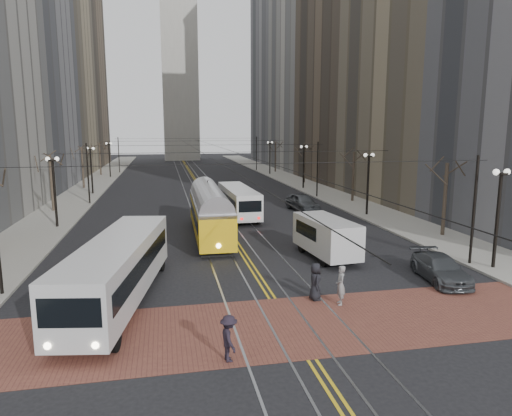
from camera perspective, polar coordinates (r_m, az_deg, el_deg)
name	(u,v)px	position (r m, az deg, el deg)	size (l,w,h in m)	color
ground	(268,292)	(23.33, 1.49, -10.44)	(260.00, 260.00, 0.00)	black
sidewalk_left	(91,187)	(67.55, -19.98, 2.46)	(5.00, 140.00, 0.15)	gray
sidewalk_right	(298,182)	(69.71, 5.22, 3.23)	(5.00, 140.00, 0.15)	gray
crosswalk_band	(289,325)	(19.74, 4.18, -14.35)	(25.00, 6.00, 0.01)	brown
streetcar_rails	(199,185)	(66.99, -7.18, 2.86)	(4.80, 130.00, 0.02)	gray
centre_lines	(199,185)	(66.99, -7.18, 2.87)	(0.42, 130.00, 0.01)	gold
building_left_midfar	(22,21)	(91.94, -27.21, 20.07)	(20.00, 20.00, 52.00)	gray
building_left_far	(62,72)	(109.91, -23.06, 15.34)	(16.00, 20.00, 40.00)	brown
building_right_mid	(364,69)	(74.41, 13.31, 16.50)	(16.00, 20.00, 34.00)	brown
building_right_midfar	(331,34)	(94.85, 9.34, 20.64)	(20.00, 20.00, 52.00)	#9B9992
building_right_far	(292,78)	(112.18, 4.50, 15.94)	(16.00, 20.00, 40.00)	slate
clock_tower	(178,17)	(126.51, -9.71, 22.47)	(12.00, 12.00, 66.00)	#B2AFA5
lamp_posts	(210,177)	(50.59, -5.83, 3.82)	(27.60, 57.20, 5.60)	black
street_trees	(204,172)	(57.03, -6.48, 4.49)	(31.68, 53.28, 5.60)	#382D23
trolley_wires	(204,164)	(56.53, -6.47, 5.43)	(25.96, 120.00, 6.60)	black
transit_bus	(118,272)	(22.42, -16.81, -7.65)	(2.51, 12.06, 3.01)	silver
streetcar	(210,217)	(34.75, -5.79, -1.08)	(2.40, 12.92, 3.05)	yellow
rear_bus	(238,202)	(42.47, -2.21, 0.73)	(2.25, 10.35, 2.70)	silver
cargo_van	(326,238)	(29.17, 8.75, -3.78)	(2.20, 5.73, 2.53)	beige
sedan_grey	(302,202)	(45.96, 5.82, 0.76)	(2.01, 5.01, 1.71)	#3F4246
sedan_parked	(440,268)	(26.67, 22.06, -7.01)	(1.91, 4.70, 1.36)	#414549
pedestrian_a	(315,282)	(22.18, 7.42, -9.10)	(0.88, 0.58, 1.81)	black
pedestrian_b	(341,285)	(21.80, 10.53, -9.46)	(0.68, 0.45, 1.86)	gray
pedestrian_d	(229,338)	(16.65, -3.40, -15.94)	(1.08, 0.62, 1.68)	black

